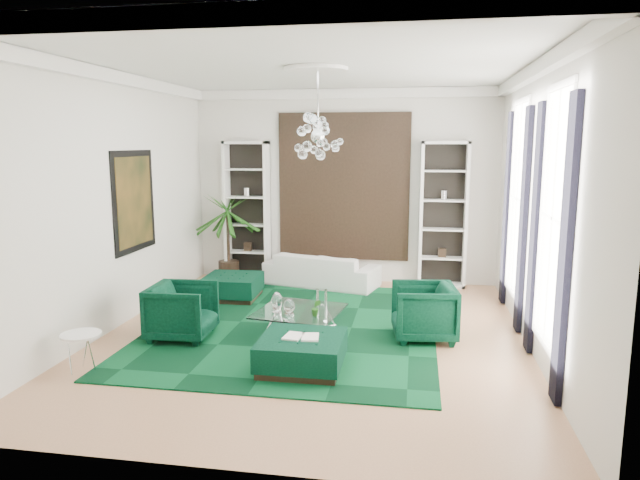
% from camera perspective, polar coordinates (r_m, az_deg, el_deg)
% --- Properties ---
extents(floor, '(6.00, 7.00, 0.02)m').
position_cam_1_polar(floor, '(8.38, -0.74, -9.64)').
color(floor, tan).
rests_on(floor, ground).
extents(ceiling, '(6.00, 7.00, 0.02)m').
position_cam_1_polar(ceiling, '(7.97, -0.80, 17.24)').
color(ceiling, white).
rests_on(ceiling, ground).
extents(wall_back, '(6.00, 0.02, 3.80)m').
position_cam_1_polar(wall_back, '(11.41, 2.41, 5.34)').
color(wall_back, silver).
rests_on(wall_back, ground).
extents(wall_front, '(6.00, 0.02, 3.80)m').
position_cam_1_polar(wall_front, '(4.58, -8.69, -1.26)').
color(wall_front, silver).
rests_on(wall_front, ground).
extents(wall_left, '(0.02, 7.00, 3.80)m').
position_cam_1_polar(wall_left, '(8.99, -20.04, 3.60)').
color(wall_left, silver).
rests_on(wall_left, ground).
extents(wall_right, '(0.02, 7.00, 3.80)m').
position_cam_1_polar(wall_right, '(7.98, 21.03, 2.85)').
color(wall_right, silver).
rests_on(wall_right, ground).
extents(crown_molding, '(6.00, 7.00, 0.18)m').
position_cam_1_polar(crown_molding, '(7.96, -0.80, 16.46)').
color(crown_molding, white).
rests_on(crown_molding, ceiling).
extents(ceiling_medallion, '(0.90, 0.90, 0.05)m').
position_cam_1_polar(ceiling_medallion, '(8.26, -0.41, 16.70)').
color(ceiling_medallion, white).
rests_on(ceiling_medallion, ceiling).
extents(tapestry, '(2.50, 0.06, 2.80)m').
position_cam_1_polar(tapestry, '(11.36, 2.38, 5.32)').
color(tapestry, black).
rests_on(tapestry, wall_back).
extents(shelving_left, '(0.90, 0.38, 2.80)m').
position_cam_1_polar(shelving_left, '(11.67, -7.29, 2.90)').
color(shelving_left, white).
rests_on(shelving_left, floor).
extents(shelving_right, '(0.90, 0.38, 2.80)m').
position_cam_1_polar(shelving_right, '(11.18, 12.24, 2.47)').
color(shelving_right, white).
rests_on(shelving_right, floor).
extents(painting, '(0.04, 1.30, 1.60)m').
position_cam_1_polar(painting, '(9.50, -18.03, 3.70)').
color(painting, black).
rests_on(painting, wall_left).
extents(window_near, '(0.03, 1.10, 2.90)m').
position_cam_1_polar(window_near, '(7.10, 22.28, 2.00)').
color(window_near, white).
rests_on(window_near, wall_right).
extents(curtain_near_a, '(0.07, 0.30, 3.25)m').
position_cam_1_polar(curtain_near_a, '(6.38, 23.33, -1.14)').
color(curtain_near_a, black).
rests_on(curtain_near_a, floor).
extents(curtain_near_b, '(0.07, 0.30, 3.25)m').
position_cam_1_polar(curtain_near_b, '(7.89, 20.70, 0.96)').
color(curtain_near_b, black).
rests_on(curtain_near_b, floor).
extents(window_far, '(0.03, 1.10, 2.90)m').
position_cam_1_polar(window_far, '(9.45, 19.15, 3.92)').
color(window_far, white).
rests_on(window_far, wall_right).
extents(curtain_far_a, '(0.07, 0.30, 3.25)m').
position_cam_1_polar(curtain_far_a, '(8.70, 19.66, 1.78)').
color(curtain_far_a, black).
rests_on(curtain_far_a, floor).
extents(curtain_far_b, '(0.07, 0.30, 3.25)m').
position_cam_1_polar(curtain_far_b, '(10.23, 18.17, 2.96)').
color(curtain_far_b, black).
rests_on(curtain_far_b, floor).
extents(rug, '(4.20, 5.00, 0.02)m').
position_cam_1_polar(rug, '(8.82, -2.51, -8.51)').
color(rug, black).
rests_on(rug, floor).
extents(sofa, '(2.33, 1.37, 0.64)m').
position_cam_1_polar(sofa, '(11.12, 0.16, -3.00)').
color(sofa, white).
rests_on(sofa, floor).
extents(armchair_left, '(0.91, 0.88, 0.79)m').
position_cam_1_polar(armchair_left, '(8.40, -13.63, -6.94)').
color(armchair_left, black).
rests_on(armchair_left, floor).
extents(armchair_right, '(0.98, 0.96, 0.80)m').
position_cam_1_polar(armchair_right, '(8.27, 10.32, -7.07)').
color(armchair_right, black).
rests_on(armchair_right, floor).
extents(coffee_table, '(1.31, 1.31, 0.39)m').
position_cam_1_polar(coffee_table, '(8.30, -2.06, -8.31)').
color(coffee_table, white).
rests_on(coffee_table, floor).
extents(ottoman_side, '(0.98, 0.98, 0.42)m').
position_cam_1_polar(ottoman_side, '(10.35, -8.74, -4.70)').
color(ottoman_side, black).
rests_on(ottoman_side, floor).
extents(ottoman_front, '(1.02, 1.02, 0.41)m').
position_cam_1_polar(ottoman_front, '(7.16, -1.83, -11.25)').
color(ottoman_front, black).
rests_on(ottoman_front, floor).
extents(book, '(0.44, 0.29, 0.03)m').
position_cam_1_polar(book, '(7.09, -1.84, -9.59)').
color(book, white).
rests_on(book, ottoman_front).
extents(side_table, '(0.58, 0.58, 0.46)m').
position_cam_1_polar(side_table, '(7.67, -22.69, -10.37)').
color(side_table, white).
rests_on(side_table, floor).
extents(palm, '(1.77, 1.77, 2.30)m').
position_cam_1_polar(palm, '(11.66, -9.22, 1.61)').
color(palm, '#1E5315').
rests_on(palm, floor).
extents(chandelier, '(0.98, 0.98, 0.72)m').
position_cam_1_polar(chandelier, '(8.05, -0.21, 10.31)').
color(chandelier, white).
rests_on(chandelier, ceiling).
extents(table_plant, '(0.15, 0.13, 0.24)m').
position_cam_1_polar(table_plant, '(7.94, -0.39, -6.78)').
color(table_plant, '#1E5315').
rests_on(table_plant, coffee_table).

